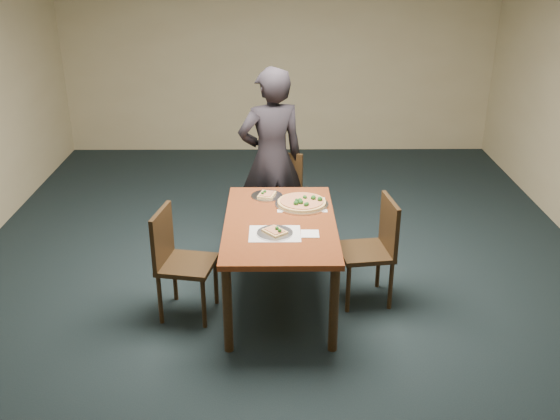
{
  "coord_description": "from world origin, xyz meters",
  "views": [
    {
      "loc": [
        -0.05,
        -4.75,
        2.85
      ],
      "look_at": [
        -0.01,
        -0.17,
        0.85
      ],
      "focal_mm": 40.0,
      "sensor_mm": 36.0,
      "label": 1
    }
  ],
  "objects_px": {
    "chair_left": "(177,257)",
    "pizza_pan": "(302,203)",
    "dining_table": "(280,232)",
    "diner": "(271,159)",
    "chair_right": "(375,244)",
    "slice_plate_near": "(275,232)",
    "chair_far": "(279,194)",
    "slice_plate_far": "(267,195)"
  },
  "relations": [
    {
      "from": "chair_left",
      "to": "pizza_pan",
      "type": "xyz_separation_m",
      "value": [
        1.02,
        0.5,
        0.26
      ]
    },
    {
      "from": "dining_table",
      "to": "diner",
      "type": "height_order",
      "value": "diner"
    },
    {
      "from": "chair_right",
      "to": "slice_plate_near",
      "type": "xyz_separation_m",
      "value": [
        -0.83,
        -0.27,
        0.25
      ]
    },
    {
      "from": "pizza_pan",
      "to": "chair_far",
      "type": "bearing_deg",
      "value": 102.97
    },
    {
      "from": "chair_far",
      "to": "chair_left",
      "type": "height_order",
      "value": "same"
    },
    {
      "from": "chair_right",
      "to": "slice_plate_near",
      "type": "relative_size",
      "value": 3.25
    },
    {
      "from": "dining_table",
      "to": "diner",
      "type": "xyz_separation_m",
      "value": [
        -0.08,
        1.13,
        0.23
      ]
    },
    {
      "from": "chair_left",
      "to": "pizza_pan",
      "type": "distance_m",
      "value": 1.16
    },
    {
      "from": "chair_left",
      "to": "slice_plate_near",
      "type": "distance_m",
      "value": 0.83
    },
    {
      "from": "chair_far",
      "to": "slice_plate_far",
      "type": "distance_m",
      "value": 0.7
    },
    {
      "from": "dining_table",
      "to": "slice_plate_near",
      "type": "relative_size",
      "value": 5.36
    },
    {
      "from": "chair_left",
      "to": "dining_table",
      "type": "bearing_deg",
      "value": -68.53
    },
    {
      "from": "chair_far",
      "to": "diner",
      "type": "height_order",
      "value": "diner"
    },
    {
      "from": "slice_plate_far",
      "to": "dining_table",
      "type": "bearing_deg",
      "value": -77.92
    },
    {
      "from": "pizza_pan",
      "to": "slice_plate_near",
      "type": "bearing_deg",
      "value": -112.36
    },
    {
      "from": "diner",
      "to": "pizza_pan",
      "type": "xyz_separation_m",
      "value": [
        0.27,
        -0.8,
        -0.12
      ]
    },
    {
      "from": "chair_right",
      "to": "slice_plate_near",
      "type": "height_order",
      "value": "chair_right"
    },
    {
      "from": "pizza_pan",
      "to": "slice_plate_near",
      "type": "xyz_separation_m",
      "value": [
        -0.23,
        -0.56,
        -0.01
      ]
    },
    {
      "from": "dining_table",
      "to": "slice_plate_near",
      "type": "bearing_deg",
      "value": -100.02
    },
    {
      "from": "chair_right",
      "to": "slice_plate_far",
      "type": "distance_m",
      "value": 1.05
    },
    {
      "from": "chair_right",
      "to": "diner",
      "type": "bearing_deg",
      "value": -149.13
    },
    {
      "from": "diner",
      "to": "slice_plate_far",
      "type": "distance_m",
      "value": 0.62
    },
    {
      "from": "chair_left",
      "to": "slice_plate_near",
      "type": "xyz_separation_m",
      "value": [
        0.78,
        -0.07,
        0.25
      ]
    },
    {
      "from": "chair_left",
      "to": "chair_right",
      "type": "bearing_deg",
      "value": -72.35
    },
    {
      "from": "pizza_pan",
      "to": "chair_left",
      "type": "bearing_deg",
      "value": -154.03
    },
    {
      "from": "pizza_pan",
      "to": "slice_plate_near",
      "type": "relative_size",
      "value": 1.64
    },
    {
      "from": "dining_table",
      "to": "chair_left",
      "type": "height_order",
      "value": "chair_left"
    },
    {
      "from": "dining_table",
      "to": "chair_left",
      "type": "relative_size",
      "value": 1.65
    },
    {
      "from": "pizza_pan",
      "to": "slice_plate_far",
      "type": "bearing_deg",
      "value": 147.24
    },
    {
      "from": "chair_left",
      "to": "chair_far",
      "type": "bearing_deg",
      "value": -21.24
    },
    {
      "from": "chair_far",
      "to": "slice_plate_near",
      "type": "height_order",
      "value": "chair_far"
    },
    {
      "from": "slice_plate_near",
      "to": "slice_plate_far",
      "type": "xyz_separation_m",
      "value": [
        -0.07,
        0.76,
        -0.0
      ]
    },
    {
      "from": "chair_far",
      "to": "slice_plate_near",
      "type": "relative_size",
      "value": 3.25
    },
    {
      "from": "diner",
      "to": "pizza_pan",
      "type": "distance_m",
      "value": 0.85
    },
    {
      "from": "dining_table",
      "to": "slice_plate_far",
      "type": "relative_size",
      "value": 5.36
    },
    {
      "from": "chair_right",
      "to": "dining_table",
      "type": "bearing_deg",
      "value": -94.42
    },
    {
      "from": "chair_right",
      "to": "diner",
      "type": "height_order",
      "value": "diner"
    },
    {
      "from": "diner",
      "to": "slice_plate_near",
      "type": "bearing_deg",
      "value": 73.59
    },
    {
      "from": "diner",
      "to": "slice_plate_far",
      "type": "relative_size",
      "value": 6.38
    },
    {
      "from": "chair_far",
      "to": "slice_plate_far",
      "type": "xyz_separation_m",
      "value": [
        -0.11,
        -0.64,
        0.25
      ]
    },
    {
      "from": "chair_right",
      "to": "slice_plate_far",
      "type": "bearing_deg",
      "value": -125.9
    },
    {
      "from": "chair_far",
      "to": "chair_left",
      "type": "relative_size",
      "value": 1.0
    }
  ]
}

